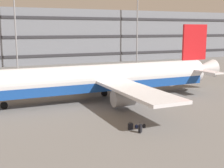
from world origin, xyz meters
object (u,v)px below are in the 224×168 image
Objects in this scene: suitcase_upright at (140,128)px; suitcase_orange at (130,126)px; airliner at (102,79)px; backpack_black at (136,127)px; backpack_red at (144,126)px.

suitcase_orange is at bearing 114.36° from suitcase_upright.
suitcase_upright is at bearing -97.95° from airliner.
suitcase_upright is 1.34m from backpack_black.
airliner reaches higher than backpack_black.
suitcase_upright is (-2.04, -14.61, -2.47)m from airliner.
airliner is 82.66× the size of backpack_red.
backpack_red is at bearing 46.56° from suitcase_upright.
backpack_red reaches higher than backpack_black.
backpack_black is (0.29, 1.28, -0.24)m from suitcase_upright.
suitcase_upright is at bearing -102.77° from backpack_black.
suitcase_orange reaches higher than backpack_black.
airliner is at bearing 79.40° from suitcase_orange.
airliner is 49.40× the size of suitcase_orange.
suitcase_upright is 2.14× the size of backpack_red.
backpack_black is (0.78, 0.20, -0.18)m from suitcase_orange.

